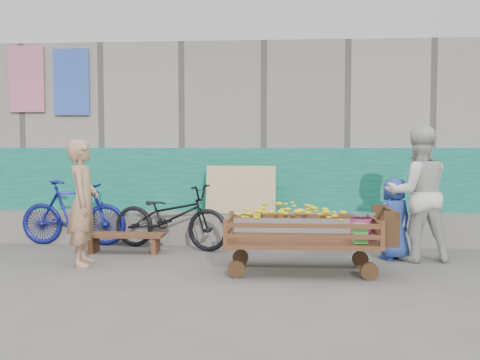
# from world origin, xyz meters

# --- Properties ---
(ground) EXTENTS (80.00, 80.00, 0.00)m
(ground) POSITION_xyz_m (0.00, 0.00, 0.00)
(ground) COLOR #56534E
(ground) RESTS_ON ground
(building_wall) EXTENTS (12.00, 3.50, 3.00)m
(building_wall) POSITION_xyz_m (-0.00, 4.05, 1.47)
(building_wall) COLOR gray
(building_wall) RESTS_ON ground
(banana_cart) EXTENTS (1.85, 0.85, 0.79)m
(banana_cart) POSITION_xyz_m (1.06, 0.55, 0.53)
(banana_cart) COLOR #4F2B1C
(banana_cart) RESTS_ON ground
(bench) EXTENTS (1.05, 0.31, 0.26)m
(bench) POSITION_xyz_m (-1.20, 1.51, 0.19)
(bench) COLOR #4F2B1C
(bench) RESTS_ON ground
(vendor_man) EXTENTS (0.45, 0.60, 1.50)m
(vendor_man) POSITION_xyz_m (-1.48, 0.76, 0.75)
(vendor_man) COLOR tan
(vendor_man) RESTS_ON ground
(woman) EXTENTS (0.86, 0.70, 1.67)m
(woman) POSITION_xyz_m (2.56, 1.30, 0.83)
(woman) COLOR silver
(woman) RESTS_ON ground
(child) EXTENTS (0.59, 0.52, 1.03)m
(child) POSITION_xyz_m (2.29, 1.34, 0.51)
(child) COLOR #273F95
(child) RESTS_ON ground
(bicycle_dark) EXTENTS (1.80, 1.00, 0.90)m
(bicycle_dark) POSITION_xyz_m (-0.65, 1.85, 0.45)
(bicycle_dark) COLOR black
(bicycle_dark) RESTS_ON ground
(bicycle_blue) EXTENTS (1.57, 0.49, 0.93)m
(bicycle_blue) POSITION_xyz_m (-2.11, 2.05, 0.47)
(bicycle_blue) COLOR navy
(bicycle_blue) RESTS_ON ground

